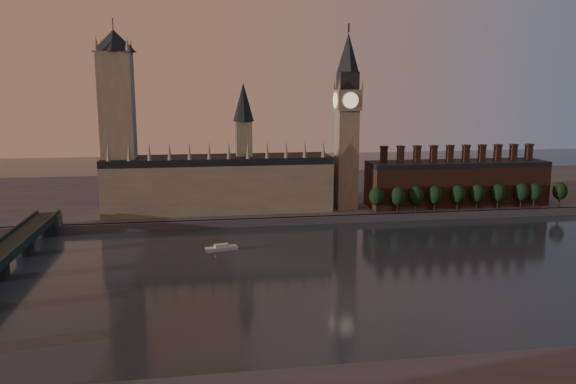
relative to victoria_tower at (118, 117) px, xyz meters
name	(u,v)px	position (x,y,z in m)	size (l,w,h in m)	color
ground	(391,273)	(120.00, -115.00, -59.09)	(900.00, 900.00, 0.00)	black
north_bank	(307,192)	(120.00, 63.04, -57.09)	(900.00, 182.00, 4.00)	#4D4D52
palace_of_westminster	(220,181)	(55.59, -0.09, -37.46)	(130.00, 30.30, 74.00)	gray
victoria_tower	(118,117)	(0.00, 0.00, 0.00)	(24.00, 24.00, 108.00)	gray
big_ben	(347,120)	(130.00, -5.00, -2.26)	(15.00, 15.00, 107.00)	gray
chimney_block	(456,182)	(200.00, -5.00, -41.27)	(110.00, 25.00, 37.00)	#512E1F
embankment_tree_0	(377,196)	(144.45, -19.70, -45.62)	(8.60, 8.60, 14.88)	black
embankment_tree_1	(398,196)	(156.72, -21.27, -45.62)	(8.60, 8.60, 14.88)	black
embankment_tree_2	(416,195)	(168.44, -19.52, -45.62)	(8.60, 8.60, 14.88)	black
embankment_tree_3	(435,195)	(179.71, -20.26, -45.62)	(8.60, 8.60, 14.88)	black
embankment_tree_4	(458,194)	(194.04, -20.18, -45.62)	(8.60, 8.60, 14.88)	black
embankment_tree_5	(477,193)	(206.25, -20.12, -45.62)	(8.60, 8.60, 14.88)	black
embankment_tree_6	(498,193)	(219.65, -20.20, -45.62)	(8.60, 8.60, 14.88)	black
embankment_tree_7	(522,192)	(234.52, -20.34, -45.62)	(8.60, 8.60, 14.88)	black
embankment_tree_8	(535,192)	(242.41, -21.37, -45.62)	(8.60, 8.60, 14.88)	black
embankment_tree_9	(560,191)	(259.68, -20.52, -45.62)	(8.60, 8.60, 14.88)	black
river_boat	(221,248)	(53.19, -70.75, -57.95)	(15.42, 7.46, 2.97)	silver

